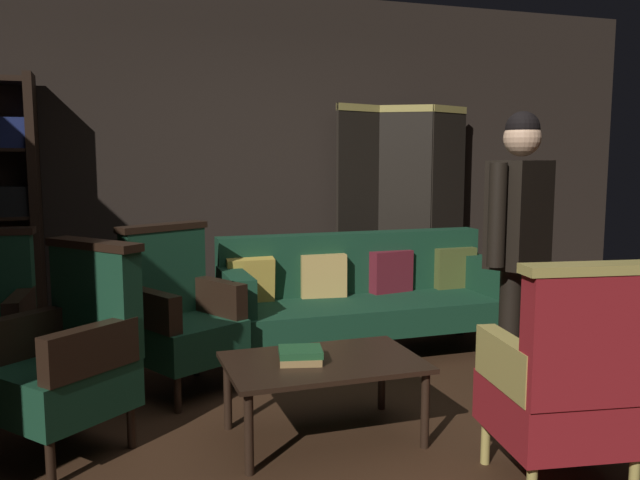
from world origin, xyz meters
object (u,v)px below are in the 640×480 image
armchair_wing_right (71,354)px  book_green_cloth (300,352)px  folding_screen (404,211)px  armchair_wing_left (180,314)px  book_tan_leather (300,359)px  coffee_table (323,369)px  velvet_couch (362,292)px  standing_figure (518,237)px  armchair_gilt_accent (567,383)px

armchair_wing_right → book_green_cloth: (1.11, -0.26, -0.02)m
folding_screen → armchair_wing_left: size_ratio=1.83×
armchair_wing_left → book_green_cloth: 1.07m
book_tan_leather → coffee_table: bearing=-3.6°
armchair_wing_left → book_green_cloth: bearing=-62.0°
folding_screen → book_green_cloth: (-1.56, -2.08, -0.51)m
armchair_wing_left → coffee_table: bearing=-56.9°
book_tan_leather → book_green_cloth: bearing=0.0°
velvet_couch → standing_figure: (0.34, -1.42, 0.57)m
folding_screen → standing_figure: size_ratio=1.12×
velvet_couch → book_tan_leather: size_ratio=10.09×
coffee_table → armchair_wing_left: size_ratio=0.96×
coffee_table → armchair_gilt_accent: (0.83, -0.84, 0.12)m
velvet_couch → armchair_gilt_accent: size_ratio=2.04×
standing_figure → book_tan_leather: standing_figure is taller
armchair_wing_left → armchair_wing_right: same height
armchair_wing_right → folding_screen: bearing=34.3°
velvet_couch → folding_screen: bearing=47.1°
coffee_table → book_tan_leather: (-0.12, 0.01, 0.06)m
book_tan_leather → folding_screen: bearing=53.1°
book_tan_leather → book_green_cloth: 0.04m
armchair_wing_left → book_green_cloth: size_ratio=4.76×
folding_screen → velvet_couch: 1.13m
folding_screen → armchair_wing_left: (-2.06, -1.13, -0.50)m
armchair_gilt_accent → book_green_cloth: size_ratio=4.76×
armchair_gilt_accent → armchair_wing_left: size_ratio=1.00×
book_tan_leather → armchair_wing_left: bearing=118.0°
velvet_couch → armchair_wing_right: 2.27m
book_tan_leather → book_green_cloth: book_green_cloth is taller
folding_screen → coffee_table: size_ratio=1.90×
folding_screen → book_green_cloth: size_ratio=8.69×
armchair_wing_left → standing_figure: bearing=-30.4°
velvet_couch → book_tan_leather: 1.61m
folding_screen → armchair_gilt_accent: 3.04m
book_green_cloth → armchair_wing_left: bearing=118.0°
standing_figure → armchair_gilt_accent: bearing=-109.7°
folding_screen → coffee_table: folding_screen is taller
velvet_couch → coffee_table: (-0.76, -1.36, -0.08)m
coffee_table → armchair_wing_left: 1.14m
velvet_couch → armchair_wing_right: size_ratio=2.04×
armchair_gilt_accent → book_green_cloth: armchair_gilt_accent is taller
book_green_cloth → velvet_couch: bearing=56.7°
book_tan_leather → armchair_gilt_accent: bearing=-42.0°
armchair_wing_left → armchair_wing_right: size_ratio=1.00×
armchair_gilt_accent → velvet_couch: bearing=91.6°
armchair_wing_left → book_green_cloth: armchair_wing_left is taller
armchair_wing_right → book_tan_leather: (1.11, -0.26, -0.05)m
folding_screen → standing_figure: folding_screen is taller
armchair_wing_left → armchair_wing_right: bearing=-131.5°
folding_screen → velvet_couch: (-0.68, -0.73, -0.53)m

